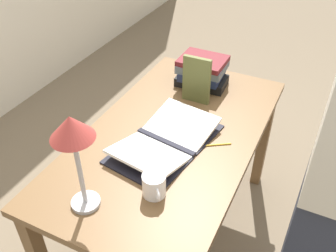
{
  "coord_description": "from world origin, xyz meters",
  "views": [
    {
      "loc": [
        -1.24,
        -0.59,
        1.85
      ],
      "look_at": [
        -0.05,
        -0.0,
        0.84
      ],
      "focal_mm": 40.0,
      "sensor_mm": 36.0,
      "label": 1
    }
  ],
  "objects_px": {
    "reading_lamp": "(73,137)",
    "pencil": "(214,145)",
    "person_reader": "(336,176)",
    "open_book": "(166,141)",
    "book_stack_tall": "(202,71)",
    "coffee_mug": "(154,185)",
    "book_standing_upright": "(196,80)"
  },
  "relations": [
    {
      "from": "reading_lamp",
      "to": "pencil",
      "type": "bearing_deg",
      "value": -30.67
    },
    {
      "from": "person_reader",
      "to": "open_book",
      "type": "bearing_deg",
      "value": -92.57
    },
    {
      "from": "book_stack_tall",
      "to": "reading_lamp",
      "type": "distance_m",
      "value": 1.04
    },
    {
      "from": "open_book",
      "to": "book_stack_tall",
      "type": "height_order",
      "value": "book_stack_tall"
    },
    {
      "from": "open_book",
      "to": "reading_lamp",
      "type": "bearing_deg",
      "value": 174.46
    },
    {
      "from": "coffee_mug",
      "to": "person_reader",
      "type": "relative_size",
      "value": 0.06
    },
    {
      "from": "open_book",
      "to": "coffee_mug",
      "type": "height_order",
      "value": "coffee_mug"
    },
    {
      "from": "coffee_mug",
      "to": "person_reader",
      "type": "distance_m",
      "value": 0.67
    },
    {
      "from": "book_standing_upright",
      "to": "pencil",
      "type": "height_order",
      "value": "book_standing_upright"
    },
    {
      "from": "reading_lamp",
      "to": "pencil",
      "type": "xyz_separation_m",
      "value": [
        0.53,
        -0.32,
        -0.32
      ]
    },
    {
      "from": "coffee_mug",
      "to": "pencil",
      "type": "height_order",
      "value": "coffee_mug"
    },
    {
      "from": "reading_lamp",
      "to": "person_reader",
      "type": "xyz_separation_m",
      "value": [
        0.42,
        -0.82,
        -0.2
      ]
    },
    {
      "from": "book_stack_tall",
      "to": "person_reader",
      "type": "relative_size",
      "value": 0.16
    },
    {
      "from": "book_standing_upright",
      "to": "coffee_mug",
      "type": "bearing_deg",
      "value": -171.13
    },
    {
      "from": "book_standing_upright",
      "to": "reading_lamp",
      "type": "height_order",
      "value": "reading_lamp"
    },
    {
      "from": "book_stack_tall",
      "to": "person_reader",
      "type": "distance_m",
      "value": 0.96
    },
    {
      "from": "book_standing_upright",
      "to": "person_reader",
      "type": "distance_m",
      "value": 0.83
    },
    {
      "from": "book_stack_tall",
      "to": "pencil",
      "type": "distance_m",
      "value": 0.54
    },
    {
      "from": "pencil",
      "to": "reading_lamp",
      "type": "bearing_deg",
      "value": 149.33
    },
    {
      "from": "book_standing_upright",
      "to": "coffee_mug",
      "type": "distance_m",
      "value": 0.69
    },
    {
      "from": "book_standing_upright",
      "to": "person_reader",
      "type": "xyz_separation_m",
      "value": [
        -0.42,
        -0.72,
        0.0
      ]
    },
    {
      "from": "reading_lamp",
      "to": "coffee_mug",
      "type": "bearing_deg",
      "value": -53.06
    },
    {
      "from": "book_stack_tall",
      "to": "pencil",
      "type": "xyz_separation_m",
      "value": [
        -0.47,
        -0.25,
        -0.08
      ]
    },
    {
      "from": "book_standing_upright",
      "to": "person_reader",
      "type": "bearing_deg",
      "value": -120.56
    },
    {
      "from": "reading_lamp",
      "to": "open_book",
      "type": "bearing_deg",
      "value": -14.55
    },
    {
      "from": "pencil",
      "to": "open_book",
      "type": "bearing_deg",
      "value": 113.29
    },
    {
      "from": "reading_lamp",
      "to": "coffee_mug",
      "type": "height_order",
      "value": "reading_lamp"
    },
    {
      "from": "person_reader",
      "to": "reading_lamp",
      "type": "bearing_deg",
      "value": -63.09
    },
    {
      "from": "book_stack_tall",
      "to": "coffee_mug",
      "type": "relative_size",
      "value": 2.67
    },
    {
      "from": "book_standing_upright",
      "to": "reading_lamp",
      "type": "distance_m",
      "value": 0.86
    },
    {
      "from": "open_book",
      "to": "pencil",
      "type": "xyz_separation_m",
      "value": [
        0.09,
        -0.2,
        -0.02
      ]
    },
    {
      "from": "pencil",
      "to": "book_stack_tall",
      "type": "bearing_deg",
      "value": 27.89
    }
  ]
}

